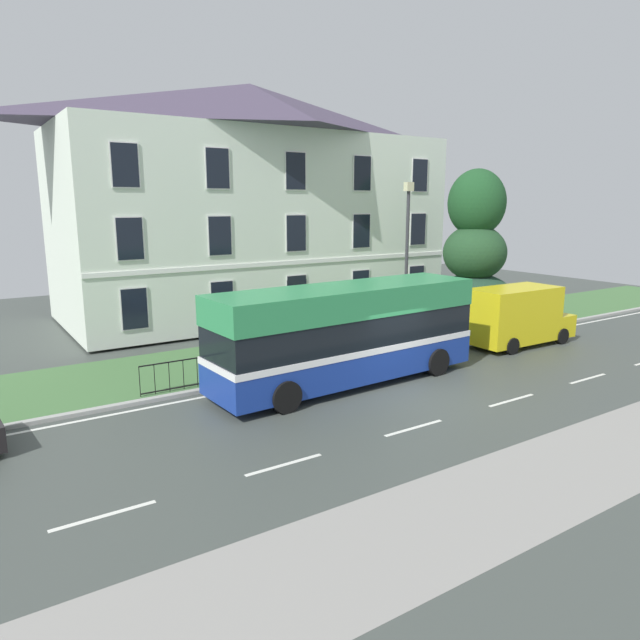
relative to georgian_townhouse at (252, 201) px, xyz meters
The scene contains 8 objects.
ground_plane 15.68m from the georgian_townhouse, 97.60° to the right, with size 60.00×56.00×0.18m.
georgian_townhouse is the anchor object (origin of this frame).
iron_verge_railing 12.18m from the georgian_townhouse, 90.00° to the right, with size 18.86×0.04×0.97m.
evergreen_tree 11.94m from the georgian_townhouse, 46.38° to the right, with size 3.99×3.99×7.82m.
single_decker_bus 14.00m from the georgian_townhouse, 103.60° to the right, with size 9.62×2.92×3.27m.
white_panel_van 14.75m from the georgian_townhouse, 65.03° to the right, with size 5.04×2.11×2.48m.
street_lamp_post 10.21m from the georgian_townhouse, 76.93° to the right, with size 0.36×0.24×6.63m.
litter_bin 13.64m from the georgian_townhouse, 55.09° to the right, with size 0.49×0.49×1.16m.
Camera 1 is at (-12.00, -12.47, 5.93)m, focal length 32.04 mm.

